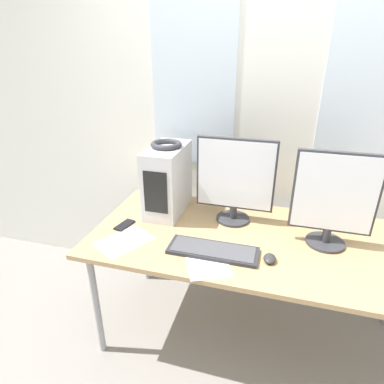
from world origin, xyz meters
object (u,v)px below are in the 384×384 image
at_px(keyboard, 213,250).
at_px(pc_tower, 167,180).
at_px(monitor_right_near, 334,199).
at_px(headphones, 166,144).
at_px(monitor_main, 235,180).
at_px(mouse, 270,259).
at_px(cell_phone, 125,225).

bearing_deg(keyboard, pc_tower, 134.77).
height_order(monitor_right_near, keyboard, monitor_right_near).
bearing_deg(keyboard, headphones, 134.70).
bearing_deg(pc_tower, monitor_main, -2.29).
xyz_separation_m(pc_tower, monitor_right_near, (0.98, -0.15, 0.06)).
distance_m(monitor_main, monitor_right_near, 0.56).
bearing_deg(monitor_main, monitor_right_near, -13.48).
bearing_deg(mouse, cell_phone, 172.02).
height_order(monitor_main, keyboard, monitor_main).
bearing_deg(headphones, mouse, -29.91).
bearing_deg(pc_tower, cell_phone, -124.70).
xyz_separation_m(monitor_right_near, mouse, (-0.29, -0.25, -0.26)).
height_order(headphones, monitor_main, monitor_main).
relative_size(mouse, cell_phone, 0.59).
distance_m(monitor_main, keyboard, 0.47).
relative_size(pc_tower, monitor_main, 0.83).
relative_size(monitor_right_near, cell_phone, 3.58).
relative_size(pc_tower, mouse, 4.98).
height_order(headphones, mouse, headphones).
bearing_deg(mouse, monitor_right_near, 40.87).
distance_m(pc_tower, keyboard, 0.60).
xyz_separation_m(monitor_main, keyboard, (-0.05, -0.38, -0.27)).
bearing_deg(monitor_right_near, pc_tower, 171.47).
relative_size(keyboard, cell_phone, 3.23).
height_order(pc_tower, cell_phone, pc_tower).
bearing_deg(monitor_right_near, keyboard, -156.83).
bearing_deg(pc_tower, keyboard, -45.23).
xyz_separation_m(headphones, cell_phone, (-0.19, -0.28, -0.45)).
relative_size(monitor_main, keyboard, 1.10).
bearing_deg(headphones, keyboard, -45.30).
height_order(monitor_main, mouse, monitor_main).
relative_size(pc_tower, headphones, 2.26).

